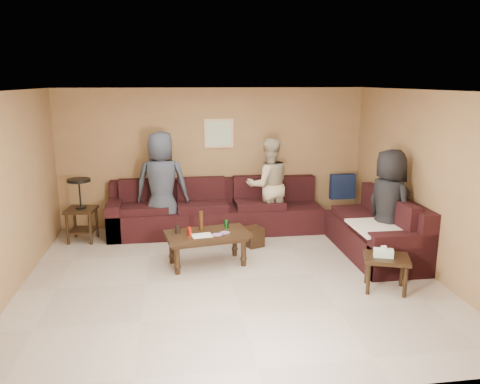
# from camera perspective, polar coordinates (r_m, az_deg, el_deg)

# --- Properties ---
(room) EXTENTS (5.60, 5.50, 2.50)m
(room) POSITION_cam_1_polar(r_m,az_deg,el_deg) (5.99, -1.22, 4.21)
(room) COLOR #AB9E90
(room) RESTS_ON ground
(sectional_sofa) EXTENTS (4.65, 2.90, 0.97)m
(sectional_sofa) POSITION_cam_1_polar(r_m,az_deg,el_deg) (7.88, 3.38, -3.51)
(sectional_sofa) COLOR black
(sectional_sofa) RESTS_ON ground
(coffee_table) EXTENTS (1.27, 0.79, 0.77)m
(coffee_table) POSITION_cam_1_polar(r_m,az_deg,el_deg) (6.80, -4.06, -5.52)
(coffee_table) COLOR black
(coffee_table) RESTS_ON ground
(end_table_left) EXTENTS (0.52, 0.52, 1.06)m
(end_table_left) POSITION_cam_1_polar(r_m,az_deg,el_deg) (8.17, -18.81, -1.96)
(end_table_left) COLOR black
(end_table_left) RESTS_ON ground
(side_table_right) EXTENTS (0.67, 0.61, 0.60)m
(side_table_right) POSITION_cam_1_polar(r_m,az_deg,el_deg) (6.26, 17.36, -8.03)
(side_table_right) COLOR black
(side_table_right) RESTS_ON ground
(waste_bin) EXTENTS (0.34, 0.34, 0.32)m
(waste_bin) POSITION_cam_1_polar(r_m,az_deg,el_deg) (7.61, 1.69, -5.46)
(waste_bin) COLOR black
(waste_bin) RESTS_ON ground
(wall_art) EXTENTS (0.52, 0.04, 0.52)m
(wall_art) POSITION_cam_1_polar(r_m,az_deg,el_deg) (8.43, -2.60, 7.16)
(wall_art) COLOR tan
(wall_art) RESTS_ON ground
(person_left) EXTENTS (0.96, 0.69, 1.82)m
(person_left) POSITION_cam_1_polar(r_m,az_deg,el_deg) (7.97, -9.51, 0.85)
(person_left) COLOR #2D333E
(person_left) RESTS_ON ground
(person_middle) EXTENTS (0.86, 0.69, 1.67)m
(person_middle) POSITION_cam_1_polar(r_m,az_deg,el_deg) (8.20, 3.51, 0.83)
(person_middle) COLOR tan
(person_middle) RESTS_ON ground
(person_right) EXTENTS (0.76, 0.94, 1.67)m
(person_right) POSITION_cam_1_polar(r_m,az_deg,el_deg) (7.21, 17.64, -1.57)
(person_right) COLOR black
(person_right) RESTS_ON ground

